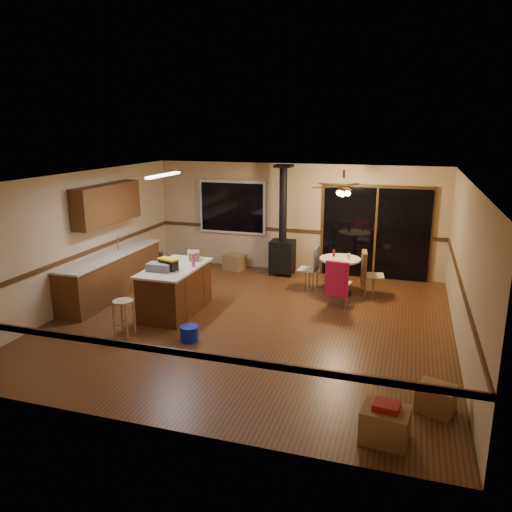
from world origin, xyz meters
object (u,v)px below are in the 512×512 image
at_px(bar_stool, 124,318).
at_px(chair_left, 313,264).
at_px(kitchen_island, 175,290).
at_px(wood_stove, 283,245).
at_px(toolbox_black, 169,265).
at_px(chair_near, 337,279).
at_px(toolbox_grey, 160,267).
at_px(blue_bucket, 189,333).
at_px(box_corner_a, 385,425).
at_px(box_under_window, 235,262).
at_px(chair_right, 365,268).
at_px(dining_table, 340,270).
at_px(box_corner_b, 436,399).

height_order(bar_stool, chair_left, chair_left).
xyz_separation_m(kitchen_island, bar_stool, (-0.35, -1.25, -0.14)).
distance_m(wood_stove, toolbox_black, 3.53).
bearing_deg(kitchen_island, chair_near, 21.49).
distance_m(toolbox_grey, chair_near, 3.37).
xyz_separation_m(toolbox_grey, blue_bucket, (0.93, -0.81, -0.84)).
bearing_deg(box_corner_a, box_under_window, 123.17).
bearing_deg(toolbox_black, chair_right, 34.11).
bearing_deg(wood_stove, chair_left, -46.06).
bearing_deg(wood_stove, box_under_window, 177.66).
bearing_deg(toolbox_black, kitchen_island, 87.87).
relative_size(chair_right, box_under_window, 1.46).
distance_m(blue_bucket, chair_near, 3.11).
height_order(toolbox_black, box_under_window, toolbox_black).
distance_m(blue_bucket, chair_right, 4.08).
relative_size(kitchen_island, wood_stove, 0.67).
distance_m(kitchen_island, toolbox_grey, 0.62).
bearing_deg(bar_stool, blue_bucket, 6.28).
xyz_separation_m(wood_stove, toolbox_grey, (-1.44, -3.36, 0.24)).
relative_size(kitchen_island, toolbox_black, 4.99).
relative_size(blue_bucket, box_corner_a, 0.59).
bearing_deg(dining_table, toolbox_grey, -141.65).
xyz_separation_m(bar_stool, chair_right, (3.67, 3.29, 0.29)).
xyz_separation_m(kitchen_island, chair_near, (2.88, 1.13, 0.14)).
height_order(wood_stove, box_under_window, wood_stove).
bearing_deg(box_under_window, chair_near, -35.06).
height_order(toolbox_grey, bar_stool, toolbox_grey).
bearing_deg(wood_stove, blue_bucket, -96.96).
distance_m(toolbox_grey, box_under_window, 3.51).
relative_size(dining_table, chair_near, 1.22).
relative_size(toolbox_grey, chair_left, 0.87).
relative_size(kitchen_island, chair_right, 2.40).
relative_size(dining_table, chair_left, 1.66).
bearing_deg(chair_near, box_corner_b, -62.36).
distance_m(blue_bucket, box_under_window, 4.28).
height_order(wood_stove, blue_bucket, wood_stove).
bearing_deg(chair_near, toolbox_black, -154.94).
distance_m(chair_near, box_under_window, 3.45).
bearing_deg(toolbox_grey, chair_right, 34.22).
bearing_deg(box_under_window, toolbox_black, -91.44).
relative_size(kitchen_island, dining_table, 1.97).
height_order(blue_bucket, chair_left, chair_left).
bearing_deg(toolbox_black, chair_left, 46.32).
xyz_separation_m(kitchen_island, box_corner_a, (4.03, -2.95, -0.26)).
bearing_deg(toolbox_grey, box_corner_a, -32.30).
bearing_deg(wood_stove, toolbox_grey, -113.16).
bearing_deg(bar_stool, toolbox_grey, 77.53).
bearing_deg(toolbox_black, dining_table, 38.42).
bearing_deg(chair_left, box_under_window, 155.03).
relative_size(chair_near, box_corner_b, 1.63).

